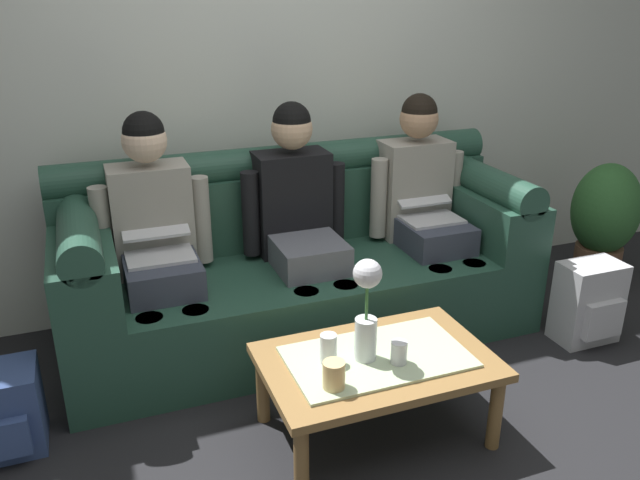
% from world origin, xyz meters
% --- Properties ---
extents(ground_plane, '(14.00, 14.00, 0.00)m').
position_xyz_m(ground_plane, '(0.00, 0.00, 0.00)').
color(ground_plane, black).
extents(back_wall_patterned, '(6.00, 0.12, 2.90)m').
position_xyz_m(back_wall_patterned, '(0.00, 1.70, 1.45)').
color(back_wall_patterned, silver).
rests_on(back_wall_patterned, ground_plane).
extents(couch, '(2.40, 0.88, 0.96)m').
position_xyz_m(couch, '(0.00, 1.17, 0.37)').
color(couch, '#234738').
rests_on(couch, ground_plane).
extents(person_left, '(0.56, 0.67, 1.22)m').
position_xyz_m(person_left, '(-0.72, 1.17, 0.66)').
color(person_left, '#383D4C').
rests_on(person_left, ground_plane).
extents(person_middle, '(0.56, 0.67, 1.22)m').
position_xyz_m(person_middle, '(0.00, 1.17, 0.66)').
color(person_middle, '#595B66').
rests_on(person_middle, ground_plane).
extents(person_right, '(0.56, 0.67, 1.22)m').
position_xyz_m(person_right, '(0.72, 1.17, 0.66)').
color(person_right, '#383D4C').
rests_on(person_right, ground_plane).
extents(coffee_table, '(0.92, 0.60, 0.38)m').
position_xyz_m(coffee_table, '(0.00, 0.22, 0.32)').
color(coffee_table, olive).
rests_on(coffee_table, ground_plane).
extents(flower_vase, '(0.11, 0.11, 0.43)m').
position_xyz_m(flower_vase, '(-0.05, 0.22, 0.61)').
color(flower_vase, silver).
rests_on(flower_vase, coffee_table).
extents(cup_near_left, '(0.07, 0.07, 0.12)m').
position_xyz_m(cup_near_left, '(-0.20, 0.24, 0.44)').
color(cup_near_left, silver).
rests_on(cup_near_left, coffee_table).
extents(cup_near_right, '(0.08, 0.08, 0.11)m').
position_xyz_m(cup_near_right, '(-0.24, 0.08, 0.43)').
color(cup_near_right, '#DBB77A').
rests_on(cup_near_right, coffee_table).
extents(cup_far_center, '(0.06, 0.06, 0.09)m').
position_xyz_m(cup_far_center, '(0.06, 0.14, 0.42)').
color(cup_far_center, silver).
rests_on(cup_far_center, coffee_table).
extents(backpack_left, '(0.30, 0.30, 0.35)m').
position_xyz_m(backpack_left, '(-1.44, 0.66, 0.17)').
color(backpack_left, '#33477A').
rests_on(backpack_left, ground_plane).
extents(backpack_right, '(0.32, 0.25, 0.43)m').
position_xyz_m(backpack_right, '(1.37, 0.52, 0.21)').
color(backpack_right, '#B7B7BC').
rests_on(backpack_right, ground_plane).
extents(potted_plant, '(0.40, 0.40, 0.78)m').
position_xyz_m(potted_plant, '(1.91, 1.03, 0.43)').
color(potted_plant, brown).
rests_on(potted_plant, ground_plane).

